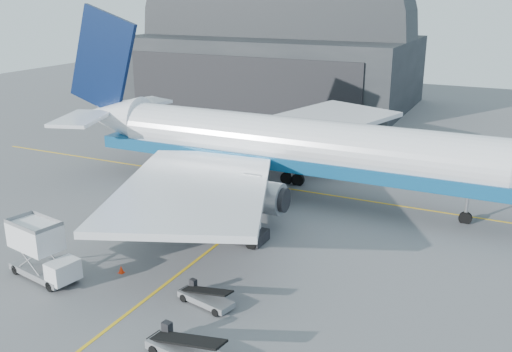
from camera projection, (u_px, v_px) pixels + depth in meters
The scene contains 9 objects.
ground at pixel (186, 268), 42.51m from camera, with size 200.00×200.00×0.00m, color #565659.
taxi_lines at pixel (259, 212), 53.37m from camera, with size 80.00×42.12×0.02m.
hangar at pixel (273, 50), 104.35m from camera, with size 50.00×28.30×28.00m.
airliner at pixel (280, 144), 56.66m from camera, with size 52.94×51.34×18.58m.
catering_truck at pixel (41, 251), 40.57m from camera, with size 6.16×3.23×4.03m.
pushback_tug at pixel (243, 233), 46.99m from camera, with size 4.17×2.51×1.90m.
belt_loader_a at pixel (186, 349), 31.82m from camera, with size 5.23×2.39×1.96m.
belt_loader_b at pixel (205, 298), 37.42m from camera, with size 4.30×2.19×1.61m.
traffic_cone at pixel (121, 269), 41.72m from camera, with size 0.41×0.41×0.59m.
Camera 1 is at (21.31, -32.29, 19.61)m, focal length 40.00 mm.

